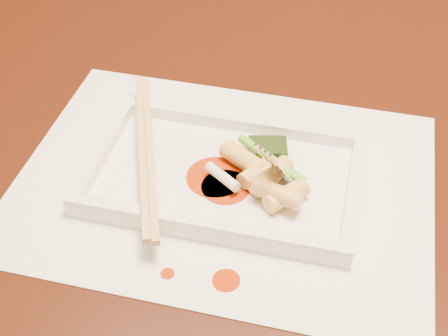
% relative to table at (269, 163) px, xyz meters
% --- Properties ---
extents(table, '(1.40, 0.90, 0.75)m').
position_rel_table_xyz_m(table, '(0.00, 0.00, 0.00)').
color(table, black).
rests_on(table, ground).
extents(placemat, '(0.40, 0.30, 0.00)m').
position_rel_table_xyz_m(placemat, '(-0.02, -0.15, 0.10)').
color(placemat, white).
rests_on(placemat, table).
extents(sauce_splatter_a, '(0.02, 0.02, 0.00)m').
position_rel_table_xyz_m(sauce_splatter_a, '(0.01, -0.26, 0.10)').
color(sauce_splatter_a, '#AB2C05').
rests_on(sauce_splatter_a, placemat).
extents(sauce_splatter_b, '(0.01, 0.01, 0.00)m').
position_rel_table_xyz_m(sauce_splatter_b, '(-0.04, -0.27, 0.10)').
color(sauce_splatter_b, '#AB2C05').
rests_on(sauce_splatter_b, placemat).
extents(plate_base, '(0.26, 0.16, 0.01)m').
position_rel_table_xyz_m(plate_base, '(-0.02, -0.15, 0.11)').
color(plate_base, white).
rests_on(plate_base, placemat).
extents(plate_rim_far, '(0.26, 0.01, 0.01)m').
position_rel_table_xyz_m(plate_rim_far, '(-0.02, -0.07, 0.12)').
color(plate_rim_far, white).
rests_on(plate_rim_far, plate_base).
extents(plate_rim_near, '(0.26, 0.01, 0.01)m').
position_rel_table_xyz_m(plate_rim_near, '(-0.02, -0.22, 0.12)').
color(plate_rim_near, white).
rests_on(plate_rim_near, plate_base).
extents(plate_rim_left, '(0.01, 0.14, 0.01)m').
position_rel_table_xyz_m(plate_rim_left, '(-0.15, -0.15, 0.12)').
color(plate_rim_left, white).
rests_on(plate_rim_left, plate_base).
extents(plate_rim_right, '(0.01, 0.14, 0.01)m').
position_rel_table_xyz_m(plate_rim_right, '(0.10, -0.15, 0.12)').
color(plate_rim_right, white).
rests_on(plate_rim_right, plate_base).
extents(veg_piece, '(0.04, 0.04, 0.01)m').
position_rel_table_xyz_m(veg_piece, '(0.01, -0.11, 0.12)').
color(veg_piece, black).
rests_on(veg_piece, plate_base).
extents(scallion_white, '(0.04, 0.03, 0.01)m').
position_rel_table_xyz_m(scallion_white, '(-0.02, -0.16, 0.12)').
color(scallion_white, '#EAEACC').
rests_on(scallion_white, plate_base).
extents(scallion_green, '(0.08, 0.06, 0.01)m').
position_rel_table_xyz_m(scallion_green, '(0.02, -0.13, 0.12)').
color(scallion_green, '#48A81B').
rests_on(scallion_green, plate_base).
extents(chopstick_a, '(0.09, 0.22, 0.01)m').
position_rel_table_xyz_m(chopstick_a, '(-0.10, -0.15, 0.13)').
color(chopstick_a, tan).
rests_on(chopstick_a, plate_rim_near).
extents(chopstick_b, '(0.09, 0.22, 0.01)m').
position_rel_table_xyz_m(chopstick_b, '(-0.10, -0.15, 0.13)').
color(chopstick_b, tan).
rests_on(chopstick_b, plate_rim_near).
extents(fork, '(0.09, 0.10, 0.14)m').
position_rel_table_xyz_m(fork, '(0.05, -0.13, 0.18)').
color(fork, silver).
rests_on(fork, plate_base).
extents(sauce_blob_0, '(0.05, 0.05, 0.00)m').
position_rel_table_xyz_m(sauce_blob_0, '(-0.02, -0.16, 0.11)').
color(sauce_blob_0, '#AB2C05').
rests_on(sauce_blob_0, plate_base).
extents(sauce_blob_1, '(0.06, 0.06, 0.00)m').
position_rel_table_xyz_m(sauce_blob_1, '(-0.03, -0.15, 0.11)').
color(sauce_blob_1, '#AB2C05').
rests_on(sauce_blob_1, plate_base).
extents(rice_cake_0, '(0.04, 0.04, 0.02)m').
position_rel_table_xyz_m(rice_cake_0, '(0.04, -0.17, 0.12)').
color(rice_cake_0, '#EACB6D').
rests_on(rice_cake_0, plate_base).
extents(rice_cake_1, '(0.04, 0.05, 0.02)m').
position_rel_table_xyz_m(rice_cake_1, '(0.02, -0.15, 0.12)').
color(rice_cake_1, '#EACB6D').
rests_on(rice_cake_1, plate_base).
extents(rice_cake_2, '(0.05, 0.03, 0.02)m').
position_rel_table_xyz_m(rice_cake_2, '(0.03, -0.18, 0.13)').
color(rice_cake_2, '#EACB6D').
rests_on(rice_cake_2, plate_base).
extents(rice_cake_3, '(0.05, 0.04, 0.02)m').
position_rel_table_xyz_m(rice_cake_3, '(-0.01, -0.13, 0.12)').
color(rice_cake_3, '#EACB6D').
rests_on(rice_cake_3, plate_base).
extents(rice_cake_4, '(0.04, 0.04, 0.02)m').
position_rel_table_xyz_m(rice_cake_4, '(0.01, -0.15, 0.12)').
color(rice_cake_4, '#EACB6D').
rests_on(rice_cake_4, plate_base).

